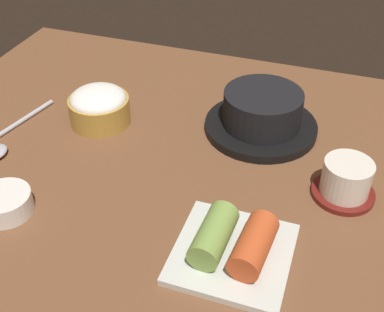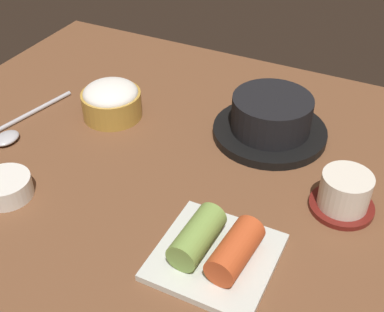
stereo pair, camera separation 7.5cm
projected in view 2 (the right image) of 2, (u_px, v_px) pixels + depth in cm
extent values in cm
cube|color=brown|center=(186.00, 165.00, 79.92)|extent=(100.00, 76.00, 2.00)
cylinder|color=black|center=(269.00, 132.00, 84.30)|extent=(19.24, 19.24, 1.51)
cylinder|color=black|center=(272.00, 114.00, 82.03)|extent=(13.28, 13.28, 5.88)
cylinder|color=#D15619|center=(273.00, 100.00, 80.41)|extent=(11.68, 11.68, 0.60)
cylinder|color=#B78C38|center=(112.00, 105.00, 88.21)|extent=(10.56, 10.56, 4.66)
ellipsoid|color=white|center=(111.00, 93.00, 86.78)|extent=(9.71, 9.71, 3.69)
cylinder|color=maroon|center=(342.00, 204.00, 70.78)|extent=(9.17, 9.17, 0.80)
cylinder|color=silver|center=(346.00, 188.00, 68.96)|extent=(7.04, 7.04, 5.12)
cylinder|color=#C6D18C|center=(349.00, 176.00, 67.57)|extent=(5.98, 5.98, 0.40)
cube|color=silver|center=(215.00, 257.00, 62.96)|extent=(14.73, 14.73, 1.00)
cylinder|color=#7A9E47|center=(197.00, 236.00, 62.31)|extent=(4.43, 9.00, 4.06)
cylinder|color=#C64C23|center=(235.00, 250.00, 60.51)|extent=(4.78, 9.14, 4.06)
cylinder|color=white|center=(6.00, 187.00, 71.92)|extent=(7.55, 7.55, 3.08)
cylinder|color=brown|center=(4.00, 181.00, 71.15)|extent=(6.19, 6.19, 0.50)
cylinder|color=#B7B7BC|center=(32.00, 113.00, 89.59)|extent=(4.28, 16.77, 0.80)
ellipsoid|color=#B7B7BC|center=(6.00, 138.00, 82.91)|extent=(3.60, 4.68, 1.26)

